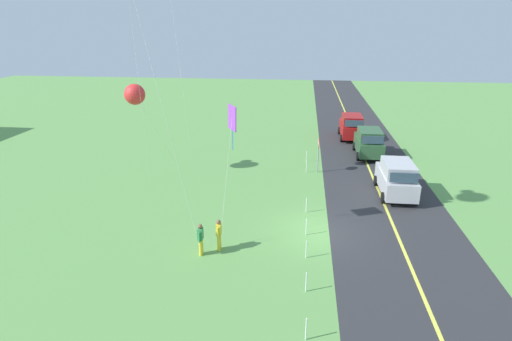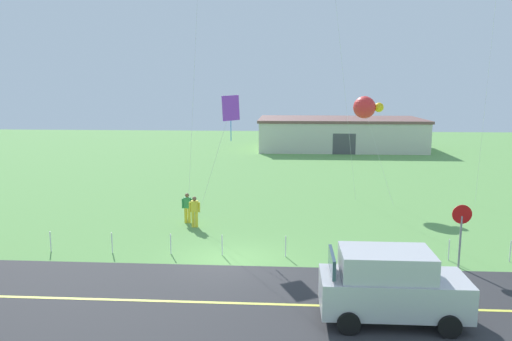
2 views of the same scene
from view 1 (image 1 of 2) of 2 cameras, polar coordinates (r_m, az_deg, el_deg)
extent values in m
cube|color=#60994C|center=(22.15, 8.76, -8.51)|extent=(120.00, 120.00, 0.10)
cube|color=#2D2D30|center=(22.68, 19.03, -8.59)|extent=(120.00, 7.00, 0.00)
cube|color=#E5E04C|center=(22.68, 19.03, -8.58)|extent=(120.00, 0.16, 0.00)
cube|color=#B7B7BC|center=(27.51, 18.78, -1.43)|extent=(4.40, 1.90, 1.10)
cube|color=#B7B7BC|center=(26.96, 19.11, 0.26)|extent=(2.73, 1.75, 0.80)
cube|color=#334756|center=(27.97, 18.67, 1.00)|extent=(0.10, 1.62, 0.64)
cube|color=#334756|center=(25.48, 19.82, -0.96)|extent=(0.10, 1.62, 0.60)
cylinder|color=black|center=(28.82, 16.28, -1.36)|extent=(0.68, 0.22, 0.68)
cylinder|color=black|center=(29.22, 19.95, -1.49)|extent=(0.68, 0.22, 0.68)
cylinder|color=black|center=(26.21, 17.22, -3.61)|extent=(0.68, 0.22, 0.68)
cylinder|color=black|center=(26.65, 21.24, -3.71)|extent=(0.68, 0.22, 0.68)
cube|color=#2D5633|center=(34.98, 15.30, 3.42)|extent=(4.40, 1.90, 1.10)
cube|color=#2D5633|center=(34.49, 15.49, 4.81)|extent=(2.73, 1.75, 0.80)
cube|color=#334756|center=(35.53, 15.25, 5.27)|extent=(0.10, 1.62, 0.64)
cube|color=#334756|center=(32.95, 15.89, 4.08)|extent=(0.10, 1.62, 0.60)
cylinder|color=black|center=(36.36, 13.43, 3.30)|extent=(0.68, 0.22, 0.68)
cylinder|color=black|center=(36.64, 16.38, 3.15)|extent=(0.68, 0.22, 0.68)
cylinder|color=black|center=(33.64, 13.94, 1.91)|extent=(0.68, 0.22, 0.68)
cylinder|color=black|center=(33.95, 17.12, 1.77)|extent=(0.68, 0.22, 0.68)
cube|color=maroon|center=(39.97, 13.03, 5.64)|extent=(4.40, 1.90, 1.10)
cube|color=maroon|center=(39.51, 13.17, 6.88)|extent=(2.73, 1.75, 0.80)
cube|color=#334756|center=(40.57, 13.01, 7.23)|extent=(0.10, 1.61, 0.64)
cube|color=#334756|center=(37.95, 13.41, 6.33)|extent=(0.10, 1.61, 0.60)
cylinder|color=black|center=(41.39, 11.46, 5.45)|extent=(0.68, 0.22, 0.68)
cylinder|color=black|center=(41.60, 14.08, 5.32)|extent=(0.68, 0.22, 0.68)
cylinder|color=black|center=(38.63, 11.77, 4.40)|extent=(0.68, 0.22, 0.68)
cylinder|color=black|center=(38.86, 14.56, 4.26)|extent=(0.68, 0.22, 0.68)
cylinder|color=gray|center=(30.19, 8.57, 1.64)|extent=(0.08, 0.08, 2.10)
cylinder|color=red|center=(29.86, 8.68, 3.69)|extent=(0.76, 0.04, 0.76)
cylinder|color=white|center=(29.86, 8.63, 3.69)|extent=(0.62, 0.01, 0.62)
cylinder|color=yellow|center=(20.12, -5.17, -9.97)|extent=(0.16, 0.16, 0.82)
cylinder|color=yellow|center=(20.27, -5.07, -9.72)|extent=(0.16, 0.16, 0.82)
cube|color=yellow|center=(19.86, -5.18, -8.12)|extent=(0.36, 0.22, 0.56)
cylinder|color=yellow|center=(19.68, -5.31, -8.57)|extent=(0.10, 0.10, 0.52)
cylinder|color=yellow|center=(20.09, -5.04, -7.92)|extent=(0.10, 0.10, 0.52)
sphere|color=brown|center=(19.68, -5.21, -7.11)|extent=(0.22, 0.22, 0.22)
cylinder|color=yellow|center=(19.83, -7.67, -10.56)|extent=(0.16, 0.16, 0.82)
cylinder|color=yellow|center=(19.98, -7.55, -10.30)|extent=(0.16, 0.16, 0.82)
cube|color=#338C4C|center=(19.57, -7.70, -8.68)|extent=(0.36, 0.22, 0.56)
cylinder|color=#338C4C|center=(19.39, -7.87, -9.15)|extent=(0.10, 0.10, 0.52)
cylinder|color=#338C4C|center=(19.80, -7.53, -8.48)|extent=(0.10, 0.10, 0.52)
sphere|color=brown|center=(19.39, -7.76, -7.67)|extent=(0.22, 0.22, 0.22)
cylinder|color=silver|center=(19.87, -4.21, -1.90)|extent=(1.96, 0.42, 6.08)
cube|color=purple|center=(19.85, -3.33, 7.30)|extent=(0.83, 0.56, 1.24)
cylinder|color=#2D8CE5|center=(20.07, -3.27, 4.79)|extent=(0.04, 0.04, 1.40)
cylinder|color=silver|center=(18.09, -13.45, 10.81)|extent=(0.43, 3.16, 15.42)
cylinder|color=silver|center=(30.20, -13.39, 4.98)|extent=(1.63, 2.22, 5.81)
sphere|color=red|center=(29.27, -16.44, 10.07)|extent=(1.40, 1.40, 1.40)
sphere|color=yellow|center=(30.09, -15.79, 10.39)|extent=(0.60, 0.60, 0.60)
cylinder|color=silver|center=(35.28, -10.65, 14.81)|extent=(0.92, 1.40, 14.93)
cylinder|color=silver|center=(27.68, -15.82, 10.70)|extent=(1.71, 0.44, 12.64)
cylinder|color=silver|center=(15.28, 6.96, -20.95)|extent=(0.05, 0.05, 0.90)
cylinder|color=silver|center=(17.44, 6.97, -15.07)|extent=(0.05, 0.05, 0.90)
cylinder|color=silver|center=(19.60, 6.98, -10.77)|extent=(0.05, 0.05, 0.90)
cylinder|color=silver|center=(21.54, 6.99, -7.77)|extent=(0.05, 0.05, 0.90)
cylinder|color=silver|center=(23.97, 6.99, -4.78)|extent=(0.05, 0.05, 0.90)
cylinder|color=silver|center=(30.22, 7.00, 0.54)|extent=(0.05, 0.05, 0.90)
cylinder|color=silver|center=(32.56, 7.01, 1.96)|extent=(0.05, 0.05, 0.90)
camera|label=2|loc=(30.20, 49.93, 6.68)|focal=34.93mm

